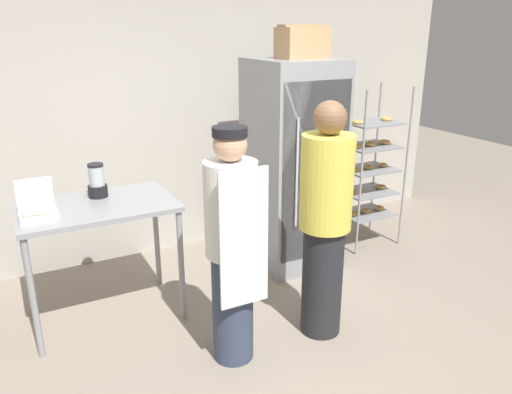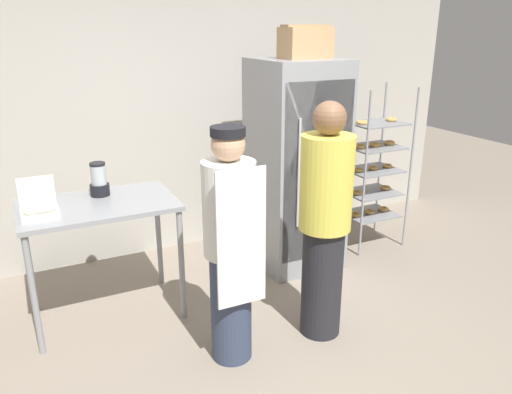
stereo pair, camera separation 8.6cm
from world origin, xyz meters
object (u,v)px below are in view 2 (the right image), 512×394
donut_box (39,210)px  person_baker (230,246)px  baking_rack (373,170)px  blender_pitcher (99,181)px  person_customer (325,222)px  refrigerator (296,166)px  cardboard_storage_box (305,42)px

donut_box → person_baker: size_ratio=0.16×
donut_box → baking_rack: bearing=5.6°
donut_box → blender_pitcher: bearing=31.6°
blender_pitcher → person_customer: 1.73m
refrigerator → blender_pitcher: (-1.74, -0.01, 0.09)m
baking_rack → person_baker: 2.34m
refrigerator → baking_rack: 0.93m
baking_rack → person_customer: person_customer is taller
baking_rack → blender_pitcher: 2.67m
person_customer → cardboard_storage_box: bearing=67.0°
blender_pitcher → person_customer: bearing=-40.2°
donut_box → blender_pitcher: 0.53m
cardboard_storage_box → person_customer: bearing=-113.0°
donut_box → blender_pitcher: (0.45, 0.28, 0.06)m
refrigerator → person_customer: refrigerator is taller
donut_box → person_customer: bearing=-25.3°
blender_pitcher → person_customer: size_ratio=0.15×
refrigerator → person_customer: bearing=-110.8°
person_customer → donut_box: bearing=154.7°
cardboard_storage_box → person_customer: cardboard_storage_box is taller
person_baker → person_customer: (0.71, -0.01, 0.04)m
baking_rack → person_baker: size_ratio=1.01×
baking_rack → person_customer: bearing=-139.7°
person_baker → person_customer: bearing=-1.1°
donut_box → blender_pitcher: blender_pitcher is taller
blender_pitcher → person_customer: (1.32, -1.11, -0.17)m
refrigerator → blender_pitcher: size_ratio=7.33×
cardboard_storage_box → blender_pitcher: bearing=178.1°
baking_rack → cardboard_storage_box: size_ratio=3.94×
baking_rack → donut_box: (-3.11, -0.30, 0.19)m
refrigerator → person_baker: 1.59m
refrigerator → baking_rack: size_ratio=1.17×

